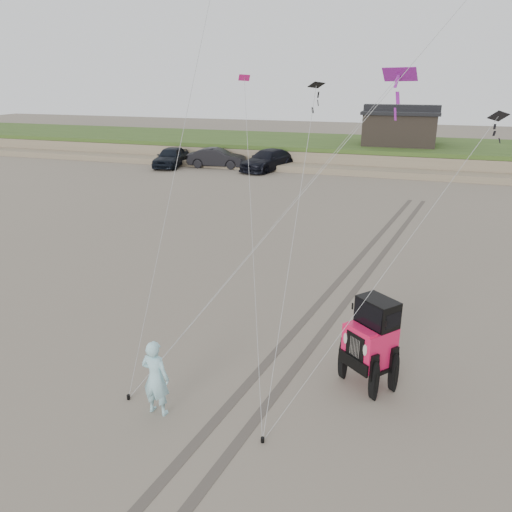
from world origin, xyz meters
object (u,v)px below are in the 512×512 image
(truck_a, at_px, (171,157))
(man, at_px, (156,378))
(jeep, at_px, (369,352))
(cabin, at_px, (400,127))
(truck_c, at_px, (268,160))
(truck_b, at_px, (217,158))

(truck_a, relative_size, man, 2.69)
(jeep, bearing_deg, truck_a, 164.77)
(cabin, distance_m, truck_c, 12.28)
(truck_a, distance_m, man, 33.93)
(truck_b, relative_size, man, 2.68)
(truck_b, bearing_deg, man, -166.07)
(cabin, height_order, truck_c, cabin)
(truck_b, distance_m, jeep, 32.72)
(truck_a, bearing_deg, truck_b, 6.45)
(man, bearing_deg, cabin, -91.16)
(cabin, distance_m, man, 38.13)
(cabin, bearing_deg, truck_c, -146.33)
(truck_a, bearing_deg, man, -70.62)
(cabin, height_order, jeep, cabin)
(truck_a, bearing_deg, jeep, -61.93)
(truck_b, xyz_separation_m, man, (11.52, -31.21, 0.11))
(truck_a, height_order, man, man)
(cabin, xyz_separation_m, jeep, (1.40, -35.31, -2.32))
(truck_c, height_order, jeep, jeep)
(cabin, bearing_deg, truck_b, -155.13)
(truck_a, relative_size, truck_c, 0.86)
(truck_c, xyz_separation_m, jeep, (11.43, -28.63, 0.08))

